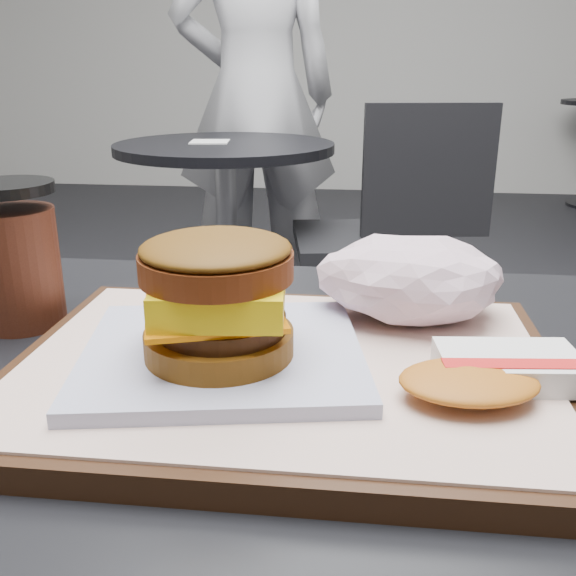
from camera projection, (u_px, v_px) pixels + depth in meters
The scene contains 9 objects.
serving_tray at pixel (284, 372), 0.45m from camera, with size 0.38×0.28×0.02m.
breakfast_sandwich at pixel (220, 311), 0.43m from camera, with size 0.22×0.20×0.09m.
hash_brown at pixel (491, 373), 0.40m from camera, with size 0.12×0.10×0.02m.
crumpled_wrapper at pixel (410, 278), 0.51m from camera, with size 0.15×0.12×0.06m, color silver, non-canonical shape.
coffee_cup at pixel (17, 261), 0.54m from camera, with size 0.08×0.08×0.12m.
neighbor_table at pixel (226, 205), 2.10m from camera, with size 0.70×0.70×0.75m.
napkin at pixel (210, 142), 2.05m from camera, with size 0.12×0.12×0.00m, color silver.
neighbor_chair at pixel (385, 225), 2.00m from camera, with size 0.63×0.48×0.88m.
patron at pixel (256, 94), 2.48m from camera, with size 0.64×0.42×1.75m, color silver.
Camera 1 is at (0.09, -0.39, 0.98)m, focal length 40.00 mm.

